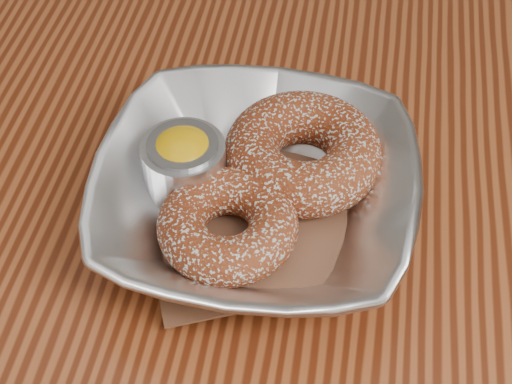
# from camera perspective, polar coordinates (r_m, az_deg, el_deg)

# --- Properties ---
(table) EXTENTS (1.20, 0.80, 0.75)m
(table) POSITION_cam_1_polar(r_m,az_deg,el_deg) (0.60, 1.97, -8.91)
(table) COLOR brown
(table) RESTS_ON ground_plane
(serving_bowl) EXTENTS (0.21, 0.21, 0.05)m
(serving_bowl) POSITION_cam_1_polar(r_m,az_deg,el_deg) (0.50, 0.00, -0.36)
(serving_bowl) COLOR silver
(serving_bowl) RESTS_ON table
(parchment) EXTENTS (0.19, 0.19, 0.00)m
(parchment) POSITION_cam_1_polar(r_m,az_deg,el_deg) (0.51, 0.00, -1.56)
(parchment) COLOR brown
(parchment) RESTS_ON table
(donut_back) EXTENTS (0.13, 0.13, 0.04)m
(donut_back) POSITION_cam_1_polar(r_m,az_deg,el_deg) (0.53, 3.43, 2.91)
(donut_back) COLOR maroon
(donut_back) RESTS_ON parchment
(donut_front) EXTENTS (0.11, 0.11, 0.03)m
(donut_front) POSITION_cam_1_polar(r_m,az_deg,el_deg) (0.49, -2.07, -2.42)
(donut_front) COLOR maroon
(donut_front) RESTS_ON parchment
(ramekin) EXTENTS (0.05, 0.05, 0.05)m
(ramekin) POSITION_cam_1_polar(r_m,az_deg,el_deg) (0.51, -5.24, 2.02)
(ramekin) COLOR silver
(ramekin) RESTS_ON table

